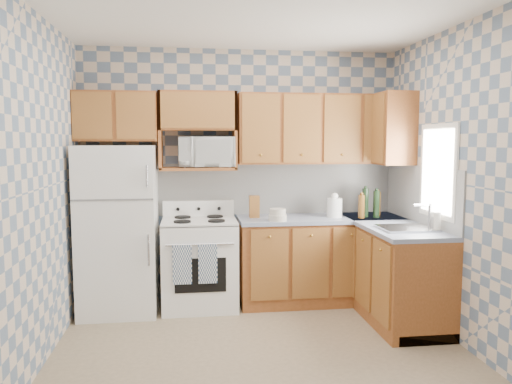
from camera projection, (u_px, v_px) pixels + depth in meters
floor at (262, 355)px, 4.02m from camera, size 3.40×3.40×0.00m
back_wall at (241, 175)px, 5.46m from camera, size 3.40×0.02×2.70m
right_wall at (466, 186)px, 4.11m from camera, size 0.02×3.20×2.70m
backsplash_back at (277, 188)px, 5.52m from camera, size 2.60×0.02×0.56m
backsplash_right at (420, 194)px, 4.91m from camera, size 0.02×1.60×0.56m
refrigerator at (119, 229)px, 5.00m from camera, size 0.75×0.70×1.68m
stove_body at (200, 264)px, 5.17m from camera, size 0.76×0.65×0.90m
cooktop at (199, 221)px, 5.12m from camera, size 0.76×0.65×0.02m
backguard at (199, 208)px, 5.39m from camera, size 0.76×0.08×0.17m
dish_towel_left at (182, 265)px, 4.80m from camera, size 0.18×0.02×0.38m
dish_towel_right at (208, 264)px, 4.83m from camera, size 0.18×0.02×0.38m
base_cabinets_back at (320, 261)px, 5.37m from camera, size 1.75×0.60×0.88m
base_cabinets_right at (390, 271)px, 4.95m from camera, size 0.60×1.60×0.88m
countertop_back at (321, 219)px, 5.32m from camera, size 1.77×0.63×0.04m
countertop_right at (391, 225)px, 4.90m from camera, size 0.63×1.60×0.04m
upper_cabinets_back at (319, 129)px, 5.36m from camera, size 1.75×0.33×0.74m
upper_cabinets_fridge at (117, 117)px, 5.07m from camera, size 0.82×0.33×0.50m
upper_cabinets_right at (389, 129)px, 5.27m from camera, size 0.33×0.70×0.74m
microwave_shelf at (198, 169)px, 5.23m from camera, size 0.80×0.33×0.03m
microwave at (207, 152)px, 5.25m from camera, size 0.58×0.39×0.32m
sink at (407, 229)px, 4.56m from camera, size 0.48×0.40×0.03m
window at (438, 171)px, 4.54m from camera, size 0.02×0.66×0.86m
bottle_0 at (365, 203)px, 5.28m from camera, size 0.07×0.07×0.30m
bottle_1 at (376, 204)px, 5.24m from camera, size 0.07×0.07×0.28m
bottle_2 at (377, 204)px, 5.35m from camera, size 0.07×0.07×0.26m
bottle_3 at (361, 207)px, 5.20m from camera, size 0.07×0.07×0.24m
knife_block at (254, 207)px, 5.26m from camera, size 0.11×0.11×0.23m
electric_kettle at (334, 208)px, 5.27m from camera, size 0.16×0.16×0.20m
food_containers at (278, 215)px, 5.03m from camera, size 0.19×0.19×0.12m
soap_bottle at (437, 222)px, 4.43m from camera, size 0.06×0.06×0.17m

